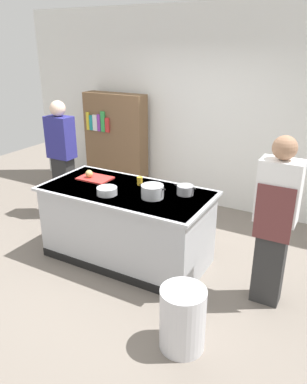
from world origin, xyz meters
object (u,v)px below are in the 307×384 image
Objects in this scene: juice_cup at (140,181)px; person_chef at (275,220)px; onion at (89,174)px; person_guest at (62,157)px; sauce_pan at (185,190)px; mixing_bowl at (107,191)px; bookshelf at (116,144)px; stock_pot at (152,191)px; trash_bin at (183,319)px.

person_chef reaches higher than juice_cup.
person_guest is (-0.92, 0.54, -0.06)m from onion.
onion is 0.05× the size of person_guest.
onion is 1.25m from sauce_pan.
sauce_pan is at bearing 29.05° from mixing_bowl.
juice_cup is 2.14m from bookshelf.
onion is 0.41× the size of mixing_bowl.
sauce_pan is at bearing -1.14° from juice_cup.
sauce_pan is 2.58m from bookshelf.
mixing_bowl is 0.13× the size of person_guest.
mixing_bowl is 2.27× the size of juice_cup.
mixing_bowl is 0.46m from juice_cup.
stock_pot is 3.11× the size of juice_cup.
stock_pot is 0.18× the size of person_chef.
person_guest is at bearing 149.57° from onion.
stock_pot is 1.41m from trash_bin.
juice_cup is (0.65, 0.12, -0.02)m from onion.
person_guest reaches higher than onion.
juice_cup is 0.06× the size of bookshelf.
stock_pot reaches higher than juice_cup.
onion is 0.30× the size of stock_pot.
mixing_bowl is at bearing -110.90° from juice_cup.
stock_pot reaches higher than mixing_bowl.
person_guest is at bearing 85.52° from person_chef.
stock_pot is 0.18× the size of person_guest.
juice_cup is 1.77m from trash_bin.
person_chef and person_guest have the same top height.
stock_pot is at bearing -136.87° from sauce_pan.
mixing_bowl is 2.38m from bookshelf.
mixing_bowl is (-0.48, -0.16, -0.03)m from stock_pot.
trash_bin is at bearing 70.85° from person_guest.
juice_cup is 1.62m from person_chef.
trash_bin is at bearing -65.63° from sauce_pan.
person_chef is at bearing 2.79° from stock_pot.
juice_cup is (-0.32, 0.27, -0.02)m from stock_pot.
person_chef is (2.26, -0.08, -0.05)m from onion.
juice_cup is at bearing 178.86° from sauce_pan.
person_chef is at bearing 64.00° from trash_bin.
person_guest reaches higher than stock_pot.
onion is 0.98m from stock_pot.
onion is at bearing 71.27° from person_guest.
person_guest is (-1.58, 0.42, -0.04)m from juice_cup.
sauce_pan is at bearing 85.92° from person_chef.
onion is at bearing -174.90° from sauce_pan.
sauce_pan is at bearing 90.42° from person_guest.
juice_cup is at bearing 10.65° from onion.
bookshelf is (-3.03, 1.79, -0.06)m from person_chef.
stock_pot is 0.51m from mixing_bowl.
bookshelf is at bearing 114.35° from onion.
sauce_pan is (0.27, 0.26, -0.02)m from stock_pot.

